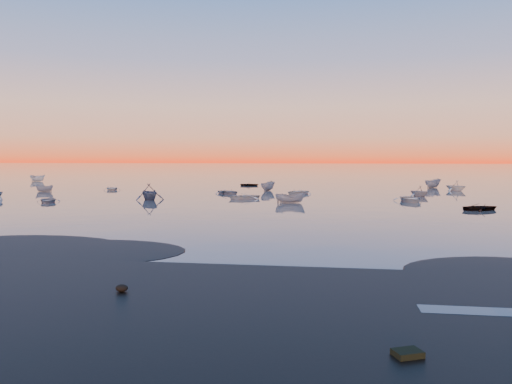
# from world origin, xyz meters

# --- Properties ---
(ground) EXTENTS (600.00, 600.00, 0.00)m
(ground) POSITION_xyz_m (0.00, 100.00, 0.00)
(ground) COLOR #625851
(ground) RESTS_ON ground
(mud_lobes) EXTENTS (140.00, 6.00, 0.07)m
(mud_lobes) POSITION_xyz_m (0.00, -1.00, 0.01)
(mud_lobes) COLOR black
(mud_lobes) RESTS_ON ground
(moored_fleet) EXTENTS (124.00, 58.00, 1.20)m
(moored_fleet) POSITION_xyz_m (0.00, 53.00, 0.00)
(moored_fleet) COLOR silver
(moored_fleet) RESTS_ON ground
(boat_near_left) EXTENTS (3.86, 4.17, 1.01)m
(boat_near_left) POSITION_xyz_m (-5.22, 44.65, 0.00)
(boat_near_left) COLOR slate
(boat_near_left) RESTS_ON ground
(boat_near_center) EXTENTS (2.33, 3.86, 1.25)m
(boat_near_center) POSITION_xyz_m (4.87, 31.44, 0.00)
(boat_near_center) COLOR slate
(boat_near_center) RESTS_ON ground
(boat_near_right) EXTENTS (3.39, 3.17, 1.12)m
(boat_near_right) POSITION_xyz_m (21.77, 44.07, 0.00)
(boat_near_right) COLOR slate
(boat_near_right) RESTS_ON ground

